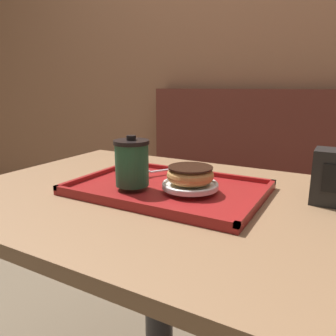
% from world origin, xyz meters
% --- Properties ---
extents(wall_behind, '(8.00, 0.05, 2.40)m').
position_xyz_m(wall_behind, '(0.00, 1.10, 1.20)').
color(wall_behind, '#9E6B4C').
rests_on(wall_behind, ground_plane).
extents(booth_bench, '(1.62, 0.44, 1.00)m').
position_xyz_m(booth_bench, '(0.22, 0.87, 0.32)').
color(booth_bench, brown).
rests_on(booth_bench, ground_plane).
extents(cafe_table, '(1.04, 0.77, 0.74)m').
position_xyz_m(cafe_table, '(0.00, 0.00, 0.58)').
color(cafe_table, '#846042').
rests_on(cafe_table, ground_plane).
extents(serving_tray, '(0.48, 0.33, 0.02)m').
position_xyz_m(serving_tray, '(0.02, 0.02, 0.75)').
color(serving_tray, maroon).
rests_on(serving_tray, cafe_table).
extents(coffee_cup_front, '(0.09, 0.09, 0.13)m').
position_xyz_m(coffee_cup_front, '(-0.05, -0.04, 0.83)').
color(coffee_cup_front, '#235638').
rests_on(coffee_cup_front, serving_tray).
extents(plate_with_chocolate_donut, '(0.14, 0.14, 0.01)m').
position_xyz_m(plate_with_chocolate_donut, '(0.09, 0.01, 0.78)').
color(plate_with_chocolate_donut, white).
rests_on(plate_with_chocolate_donut, serving_tray).
extents(donut_chocolate_glazed, '(0.12, 0.12, 0.04)m').
position_xyz_m(donut_chocolate_glazed, '(0.09, 0.01, 0.80)').
color(donut_chocolate_glazed, tan).
rests_on(donut_chocolate_glazed, plate_with_chocolate_donut).
extents(spoon, '(0.09, 0.14, 0.01)m').
position_xyz_m(spoon, '(-0.07, 0.09, 0.77)').
color(spoon, silver).
rests_on(spoon, serving_tray).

